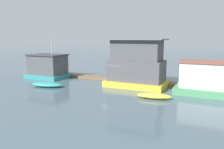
% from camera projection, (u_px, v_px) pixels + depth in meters
% --- Properties ---
extents(ground_plane, '(200.00, 200.00, 0.00)m').
position_uv_depth(ground_plane, '(116.00, 85.00, 25.26)').
color(ground_plane, '#475B66').
extents(dock_walkway, '(33.80, 1.47, 0.30)m').
position_uv_depth(dock_walkway, '(125.00, 80.00, 27.58)').
color(dock_walkway, brown).
rests_on(dock_walkway, ground_plane).
extents(houseboat_teal, '(5.27, 3.83, 5.66)m').
position_uv_depth(houseboat_teal, '(48.00, 66.00, 29.90)').
color(houseboat_teal, teal).
rests_on(houseboat_teal, ground_plane).
extents(houseboat_yellow, '(6.62, 4.05, 5.30)m').
position_uv_depth(houseboat_yellow, '(137.00, 65.00, 24.39)').
color(houseboat_yellow, gold).
rests_on(houseboat_yellow, ground_plane).
extents(houseboat_green, '(7.35, 3.79, 3.20)m').
position_uv_depth(houseboat_green, '(216.00, 80.00, 20.77)').
color(houseboat_green, '#4C9360').
rests_on(houseboat_green, ground_plane).
extents(dinghy_teal, '(3.84, 2.10, 0.52)m').
position_uv_depth(dinghy_teal, '(47.00, 85.00, 24.28)').
color(dinghy_teal, teal).
rests_on(dinghy_teal, ground_plane).
extents(dinghy_yellow, '(3.25, 1.52, 0.50)m').
position_uv_depth(dinghy_yellow, '(154.00, 96.00, 19.59)').
color(dinghy_yellow, yellow).
rests_on(dinghy_yellow, ground_plane).
extents(mooring_post_near_left, '(0.32, 0.32, 1.53)m').
position_uv_depth(mooring_post_near_left, '(67.00, 72.00, 30.12)').
color(mooring_post_near_left, '#846B4C').
rests_on(mooring_post_near_left, ground_plane).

